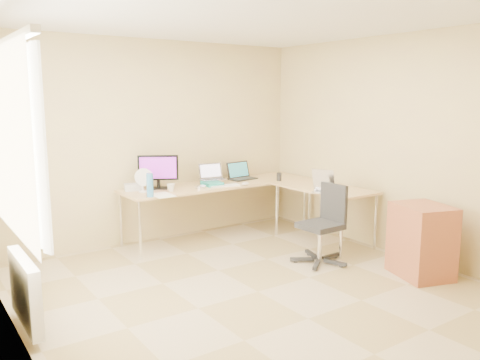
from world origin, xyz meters
TOP-DOWN VIEW (x-y plane):
  - floor at (0.00, 0.00)m, footprint 4.50×4.50m
  - ceiling at (0.00, 0.00)m, footprint 4.50×4.50m
  - wall_back at (0.00, 2.25)m, footprint 4.50×0.00m
  - wall_left at (-2.10, 0.00)m, footprint 0.00×4.50m
  - wall_right at (2.10, 0.00)m, footprint 0.00×4.50m
  - desk_main at (0.72, 1.85)m, footprint 2.65×0.70m
  - desk_return at (1.70, 0.85)m, footprint 0.70×1.30m
  - monitor at (-0.10, 1.96)m, footprint 0.52×0.40m
  - book_stack at (0.58, 1.78)m, footprint 0.25×0.32m
  - laptop_center at (0.67, 1.91)m, footprint 0.36×0.29m
  - laptop_black at (1.18, 1.95)m, footprint 0.42×0.33m
  - keyboard at (0.67, 1.63)m, footprint 0.40×0.16m
  - mouse at (0.95, 1.55)m, footprint 0.12×0.09m
  - mug at (-0.05, 1.73)m, footprint 0.11×0.11m
  - cd_stack at (0.34, 1.68)m, footprint 0.14×0.14m
  - water_bottle at (-0.40, 1.56)m, footprint 0.10×0.10m
  - papers at (-0.25, 1.55)m, footprint 0.23×0.33m
  - white_box at (-0.40, 2.05)m, footprint 0.26×0.22m
  - desk_fan at (-0.36, 1.87)m, footprint 0.25×0.25m
  - black_cup at (1.52, 1.55)m, footprint 0.09×0.09m
  - laptop_return at (1.49, 0.58)m, footprint 0.43×0.39m
  - office_chair at (1.10, 0.29)m, footprint 0.56×0.56m
  - cabinet at (1.67, -0.63)m, footprint 0.63×0.71m
  - radiator at (-2.03, 0.40)m, footprint 0.09×0.80m
  - window at (-2.05, 0.40)m, footprint 0.10×1.80m

SIDE VIEW (x-z plane):
  - floor at x=0.00m, z-range 0.00..0.00m
  - radiator at x=-2.03m, z-range 0.07..0.62m
  - cabinet at x=1.67m, z-range -0.05..0.77m
  - desk_main at x=0.72m, z-range 0.00..0.73m
  - desk_return at x=1.70m, z-range 0.00..0.73m
  - office_chair at x=1.10m, z-range 0.05..0.95m
  - papers at x=-0.25m, z-range 0.73..0.74m
  - keyboard at x=0.67m, z-range 0.73..0.75m
  - cd_stack at x=0.34m, z-range 0.73..0.76m
  - mouse at x=0.95m, z-range 0.73..0.77m
  - book_stack at x=0.58m, z-range 0.73..0.78m
  - white_box at x=-0.40m, z-range 0.73..0.81m
  - mug at x=-0.05m, z-range 0.73..0.82m
  - black_cup at x=1.52m, z-range 0.73..0.84m
  - laptop_return at x=1.49m, z-range 0.73..0.97m
  - laptop_black at x=1.18m, z-range 0.73..0.98m
  - desk_fan at x=-0.36m, z-range 0.73..1.00m
  - water_bottle at x=-0.40m, z-range 0.73..1.01m
  - laptop_center at x=0.67m, z-range 0.78..0.99m
  - monitor at x=-0.10m, z-range 0.73..1.16m
  - wall_back at x=0.00m, z-range -0.95..3.55m
  - wall_left at x=-2.10m, z-range -0.95..3.55m
  - wall_right at x=2.10m, z-range -0.95..3.55m
  - window at x=-2.05m, z-range 0.85..2.25m
  - ceiling at x=0.00m, z-range 2.60..2.60m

